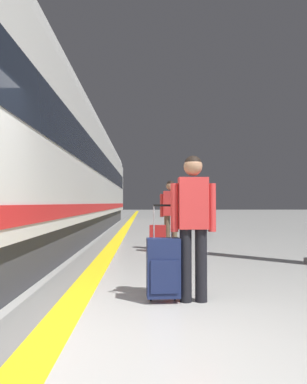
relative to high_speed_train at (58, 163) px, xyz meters
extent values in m
plane|color=#B7B7B2|center=(2.77, -9.29, -2.50)|extent=(120.00, 120.00, 0.00)
cube|color=yellow|center=(2.05, 0.71, -2.50)|extent=(0.36, 80.00, 0.01)
cube|color=slate|center=(1.75, 0.71, -2.50)|extent=(0.56, 80.00, 0.01)
cube|color=#38383D|center=(0.00, 0.50, -2.15)|extent=(2.67, 24.39, 0.70)
cube|color=silver|center=(0.00, 0.50, -0.35)|extent=(2.90, 25.41, 2.90)
cylinder|color=silver|center=(0.00, 0.50, 1.05)|extent=(2.84, 24.90, 2.84)
cube|color=black|center=(0.00, 0.50, 0.00)|extent=(2.93, 23.89, 0.80)
cube|color=red|center=(0.00, 0.50, -1.50)|extent=(2.94, 24.90, 0.24)
cube|color=gray|center=(-1.46, 4.31, -0.60)|extent=(0.02, 0.90, 2.00)
cylinder|color=black|center=(3.53, -8.10, -2.08)|extent=(0.14, 0.14, 0.84)
cylinder|color=black|center=(3.35, -8.10, -2.08)|extent=(0.14, 0.14, 0.84)
cube|color=red|center=(3.44, -8.10, -1.36)|extent=(0.34, 0.20, 0.60)
cylinder|color=red|center=(3.66, -8.11, -1.41)|extent=(0.09, 0.09, 0.56)
cylinder|color=red|center=(3.22, -8.11, -1.41)|extent=(0.09, 0.09, 0.56)
sphere|color=#A37556|center=(3.44, -8.10, -0.93)|extent=(0.22, 0.22, 0.22)
sphere|color=black|center=(3.44, -8.10, -0.90)|extent=(0.20, 0.20, 0.20)
cube|color=#19234C|center=(3.09, -8.11, -2.10)|extent=(0.39, 0.24, 0.67)
cube|color=#19234C|center=(3.10, -8.23, -2.19)|extent=(0.31, 0.03, 0.37)
cylinder|color=black|center=(3.23, -8.04, -2.47)|extent=(0.02, 0.06, 0.06)
cylinder|color=black|center=(2.95, -8.06, -2.47)|extent=(0.02, 0.06, 0.06)
cylinder|color=gray|center=(3.20, -8.05, -1.58)|extent=(0.02, 0.02, 0.38)
cylinder|color=gray|center=(2.99, -8.06, -1.58)|extent=(0.02, 0.02, 0.38)
cube|color=black|center=(3.09, -8.06, -1.39)|extent=(0.22, 0.04, 0.02)
cylinder|color=brown|center=(3.44, -3.50, -2.08)|extent=(0.14, 0.14, 0.84)
cylinder|color=brown|center=(3.62, -3.54, -2.08)|extent=(0.14, 0.14, 0.84)
cube|color=red|center=(3.53, -3.52, -1.37)|extent=(0.37, 0.27, 0.60)
cylinder|color=red|center=(3.32, -3.46, -1.42)|extent=(0.09, 0.09, 0.56)
cylinder|color=red|center=(3.75, -3.56, -1.42)|extent=(0.09, 0.09, 0.56)
sphere|color=#A37556|center=(3.53, -3.52, -0.94)|extent=(0.22, 0.22, 0.22)
sphere|color=black|center=(3.53, -3.52, -0.91)|extent=(0.20, 0.20, 0.20)
cube|color=#A51E1E|center=(3.21, -3.72, -2.16)|extent=(0.40, 0.26, 0.56)
cube|color=#A51E1E|center=(3.22, -3.61, -2.23)|extent=(0.31, 0.05, 0.31)
cylinder|color=black|center=(3.06, -3.77, -2.47)|extent=(0.03, 0.06, 0.06)
cylinder|color=black|center=(3.34, -3.80, -2.47)|extent=(0.03, 0.06, 0.06)
cylinder|color=brown|center=(5.17, 2.87, -2.11)|extent=(0.13, 0.13, 0.79)
cylinder|color=brown|center=(5.34, 2.84, -2.11)|extent=(0.13, 0.13, 0.79)
cube|color=blue|center=(5.25, 2.85, -1.43)|extent=(0.35, 0.25, 0.56)
cylinder|color=blue|center=(5.06, 2.91, -1.48)|extent=(0.08, 0.08, 0.52)
cylinder|color=blue|center=(5.46, 2.82, -1.48)|extent=(0.08, 0.08, 0.52)
sphere|color=beige|center=(5.25, 2.85, -1.03)|extent=(0.21, 0.21, 0.21)
sphere|color=black|center=(5.25, 2.85, -1.01)|extent=(0.19, 0.19, 0.19)
cube|color=navy|center=(5.22, 2.72, -1.42)|extent=(0.27, 0.18, 0.37)
cube|color=black|center=(5.57, 2.65, -2.18)|extent=(0.44, 0.36, 0.52)
cube|color=black|center=(5.62, 2.76, -2.24)|extent=(0.29, 0.14, 0.29)
cylinder|color=black|center=(5.42, 2.65, -2.47)|extent=(0.04, 0.06, 0.06)
cylinder|color=black|center=(5.68, 2.53, -2.47)|extent=(0.04, 0.06, 0.06)
cylinder|color=gray|center=(5.46, 2.64, -1.73)|extent=(0.02, 0.02, 0.38)
cylinder|color=gray|center=(5.65, 2.56, -1.73)|extent=(0.02, 0.02, 0.38)
cube|color=black|center=(5.55, 2.60, -1.54)|extent=(0.21, 0.11, 0.02)
camera|label=1|loc=(2.86, -12.34, -1.36)|focal=34.09mm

